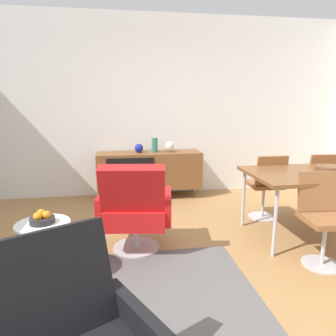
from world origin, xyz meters
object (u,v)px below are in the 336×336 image
(dining_chair_back_left, at_px, (266,184))
(vase_ceramic_small, at_px, (155,145))
(dining_chair_back_right, at_px, (317,182))
(dining_chair_front_left, at_px, (323,215))
(sideboard, at_px, (149,170))
(vase_sculptural_dark, at_px, (170,147))
(vase_cobalt, at_px, (139,148))
(side_table_round, at_px, (45,245))
(fruit_bowl, at_px, (42,218))
(lounge_chair_red, at_px, (135,207))
(dining_table, at_px, (321,176))
(wooden_bowl_on_table, at_px, (328,169))

(dining_chair_back_left, bearing_deg, vase_ceramic_small, 137.72)
(dining_chair_back_right, bearing_deg, dining_chair_front_left, -121.78)
(sideboard, bearing_deg, vase_sculptural_dark, 0.33)
(vase_cobalt, height_order, dining_chair_front_left, same)
(side_table_round, height_order, fruit_bowl, fruit_bowl)
(vase_sculptural_dark, height_order, vase_ceramic_small, vase_ceramic_small)
(dining_chair_front_left, bearing_deg, lounge_chair_red, 163.85)
(vase_cobalt, xyz_separation_m, dining_chair_back_right, (2.23, -1.17, -0.32))
(dining_table, xyz_separation_m, lounge_chair_red, (-2.05, -0.07, -0.23))
(side_table_round, relative_size, fruit_bowl, 2.60)
(vase_ceramic_small, bearing_deg, dining_chair_front_left, -60.54)
(lounge_chair_red, bearing_deg, dining_table, 1.84)
(wooden_bowl_on_table, relative_size, lounge_chair_red, 0.27)
(wooden_bowl_on_table, relative_size, dining_chair_front_left, 0.30)
(wooden_bowl_on_table, distance_m, fruit_bowl, 2.96)
(vase_cobalt, relative_size, dining_chair_front_left, 0.16)
(dining_chair_back_left, height_order, lounge_chair_red, lounge_chair_red)
(wooden_bowl_on_table, distance_m, lounge_chair_red, 2.16)
(vase_cobalt, distance_m, side_table_round, 2.45)
(vase_cobalt, relative_size, lounge_chair_red, 0.14)
(side_table_round, bearing_deg, vase_sculptural_dark, 57.16)
(dining_chair_back_right, distance_m, side_table_round, 3.34)
(dining_table, distance_m, dining_chair_back_left, 0.70)
(dining_chair_back_left, bearing_deg, wooden_bowl_on_table, -51.39)
(vase_ceramic_small, distance_m, lounge_chair_red, 1.88)
(side_table_round, bearing_deg, dining_table, 9.61)
(sideboard, bearing_deg, wooden_bowl_on_table, -43.42)
(wooden_bowl_on_table, distance_m, dining_chair_back_right, 0.68)
(sideboard, relative_size, lounge_chair_red, 1.69)
(vase_sculptural_dark, distance_m, dining_chair_back_right, 2.13)
(vase_ceramic_small, xyz_separation_m, dining_chair_back_right, (1.98, -1.17, -0.36))
(dining_chair_front_left, distance_m, lounge_chair_red, 1.77)
(dining_table, xyz_separation_m, dining_chair_front_left, (-0.35, -0.56, -0.23))
(lounge_chair_red, distance_m, fruit_bowl, 0.89)
(dining_chair_front_left, bearing_deg, dining_chair_back_left, 90.32)
(dining_table, xyz_separation_m, fruit_bowl, (-2.83, -0.48, -0.14))
(vase_ceramic_small, bearing_deg, vase_sculptural_dark, 0.00)
(sideboard, relative_size, vase_ceramic_small, 7.22)
(dining_chair_back_left, distance_m, side_table_round, 2.69)
(vase_cobalt, relative_size, dining_chair_back_left, 0.16)
(sideboard, height_order, dining_table, dining_table)
(vase_sculptural_dark, bearing_deg, vase_ceramic_small, 180.00)
(wooden_bowl_on_table, relative_size, side_table_round, 0.50)
(lounge_chair_red, xyz_separation_m, fruit_bowl, (-0.78, -0.41, 0.09))
(dining_chair_back_right, distance_m, lounge_chair_red, 2.48)
(dining_chair_front_left, bearing_deg, dining_chair_back_right, 58.22)
(dining_chair_back_right, bearing_deg, fruit_bowl, -161.89)
(dining_chair_front_left, bearing_deg, dining_table, 58.25)
(dining_table, height_order, wooden_bowl_on_table, wooden_bowl_on_table)
(dining_table, bearing_deg, wooden_bowl_on_table, 8.48)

